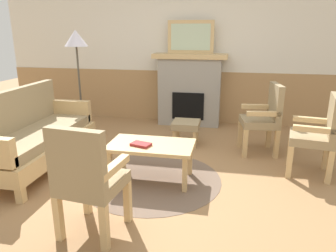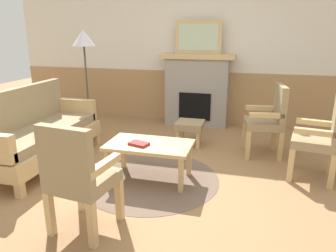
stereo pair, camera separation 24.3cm
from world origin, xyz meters
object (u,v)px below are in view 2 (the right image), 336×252
object	(u,v)px
framed_picture	(198,37)
floor_lamp_by_couch	(84,45)
armchair_by_window_left	(322,135)
armchair_near_fireplace	(269,117)
couch	(39,134)
coffee_table	(149,148)
fireplace	(197,89)
book_on_table	(139,144)
footstool	(190,127)
armchair_front_left	(78,174)

from	to	relation	value
framed_picture	floor_lamp_by_couch	size ratio (longest dim) A/B	0.48
armchair_by_window_left	floor_lamp_by_couch	xyz separation A→B (m)	(-3.44, 0.93, 0.91)
armchair_near_fireplace	floor_lamp_by_couch	bearing A→B (deg)	173.98
armchair_by_window_left	framed_picture	bearing A→B (deg)	133.62
couch	coffee_table	xyz separation A→B (m)	(1.52, -0.08, -0.01)
coffee_table	couch	bearing A→B (deg)	176.91
fireplace	coffee_table	xyz separation A→B (m)	(-0.12, -2.36, -0.27)
fireplace	book_on_table	size ratio (longest dim) A/B	6.09
framed_picture	coffee_table	bearing A→B (deg)	-92.98
fireplace	framed_picture	size ratio (longest dim) A/B	1.62
framed_picture	couch	world-z (taller)	framed_picture
couch	coffee_table	bearing A→B (deg)	-3.09
armchair_by_window_left	floor_lamp_by_couch	bearing A→B (deg)	164.82
book_on_table	framed_picture	bearing A→B (deg)	84.88
book_on_table	floor_lamp_by_couch	xyz separation A→B (m)	(-1.46, 1.53, 1.00)
coffee_table	footstool	bearing A→B (deg)	80.14
couch	book_on_table	bearing A→B (deg)	-6.58
couch	armchair_near_fireplace	world-z (taller)	same
fireplace	framed_picture	bearing A→B (deg)	90.00
couch	book_on_table	size ratio (longest dim) A/B	8.43
coffee_table	armchair_front_left	world-z (taller)	armchair_front_left
footstool	floor_lamp_by_couch	world-z (taller)	floor_lamp_by_couch
coffee_table	floor_lamp_by_couch	world-z (taller)	floor_lamp_by_couch
fireplace	coffee_table	size ratio (longest dim) A/B	1.35
framed_picture	armchair_near_fireplace	size ratio (longest dim) A/B	0.82
framed_picture	couch	bearing A→B (deg)	-125.75
fireplace	armchair_near_fireplace	world-z (taller)	fireplace
armchair_front_left	floor_lamp_by_couch	bearing A→B (deg)	117.09
framed_picture	book_on_table	world-z (taller)	framed_picture
fireplace	book_on_table	bearing A→B (deg)	-95.12
book_on_table	armchair_by_window_left	world-z (taller)	armchair_by_window_left
couch	coffee_table	distance (m)	1.52
coffee_table	footstool	world-z (taller)	coffee_table
fireplace	framed_picture	world-z (taller)	framed_picture
fireplace	coffee_table	world-z (taller)	fireplace
book_on_table	floor_lamp_by_couch	world-z (taller)	floor_lamp_by_couch
footstool	floor_lamp_by_couch	size ratio (longest dim) A/B	0.24
couch	footstool	world-z (taller)	couch
couch	armchair_front_left	bearing A→B (deg)	-43.22
framed_picture	armchair_front_left	distance (m)	3.64
couch	armchair_front_left	xyz separation A→B (m)	(1.27, -1.19, 0.14)
framed_picture	footstool	bearing A→B (deg)	-84.94
fireplace	couch	size ratio (longest dim) A/B	0.72
footstool	floor_lamp_by_couch	distance (m)	2.13
armchair_by_window_left	book_on_table	bearing A→B (deg)	-163.27
armchair_front_left	book_on_table	bearing A→B (deg)	81.72
armchair_front_left	coffee_table	bearing A→B (deg)	77.54
framed_picture	armchair_by_window_left	world-z (taller)	framed_picture
couch	armchair_by_window_left	distance (m)	3.43
fireplace	armchair_front_left	bearing A→B (deg)	-96.06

